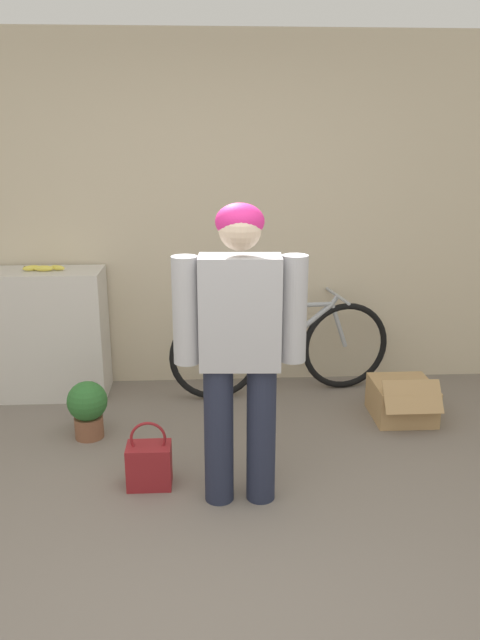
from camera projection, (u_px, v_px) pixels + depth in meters
ground_plane at (205, 609)px, 2.59m from camera, size 14.00×14.00×0.00m
wall_back at (202, 216)px, 4.66m from camera, size 8.00×0.07×2.60m
side_shelf at (47, 334)px, 4.60m from camera, size 0.85×0.40×0.95m
person at (240, 339)px, 3.12m from camera, size 0.67×0.23×1.58m
bicycle at (282, 348)px, 4.64m from camera, size 1.67×0.46×0.75m
banana at (43, 268)px, 4.44m from camera, size 0.31×0.09×0.04m
handbag at (149, 464)px, 3.46m from camera, size 0.25×0.17×0.39m
cardboard_box at (402, 400)px, 4.31m from camera, size 0.40×0.50×0.34m
potted_plant at (88, 407)px, 4.00m from camera, size 0.26×0.26×0.38m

